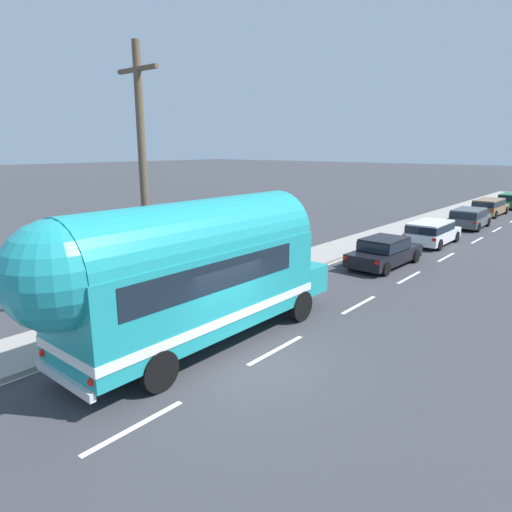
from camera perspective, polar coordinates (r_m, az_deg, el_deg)
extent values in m
plane|color=#38383D|center=(12.12, -0.81, -13.48)|extent=(300.00, 300.00, 0.00)
cube|color=silver|center=(10.08, -14.97, -20.04)|extent=(0.14, 2.40, 0.01)
cube|color=silver|center=(12.90, 2.55, -11.71)|extent=(0.14, 2.40, 0.01)
cube|color=silver|center=(16.75, 12.83, -5.99)|extent=(0.14, 2.40, 0.01)
cube|color=silver|center=(20.79, 18.72, -2.55)|extent=(0.14, 2.40, 0.01)
cube|color=silver|center=(25.26, 22.81, -0.13)|extent=(0.14, 2.40, 0.01)
cube|color=silver|center=(30.65, 26.06, 1.80)|extent=(0.14, 2.40, 0.01)
cube|color=silver|center=(35.28, 28.03, 2.96)|extent=(0.14, 2.40, 0.01)
cube|color=silver|center=(23.57, 11.29, -0.23)|extent=(0.12, 80.00, 0.01)
cube|color=gray|center=(22.50, 6.12, -0.51)|extent=(2.43, 90.00, 0.15)
cylinder|color=brown|center=(14.47, -13.90, 8.17)|extent=(0.24, 0.24, 8.50)
cube|color=brown|center=(14.59, -14.72, 21.78)|extent=(1.80, 0.12, 0.12)
cube|color=teal|center=(12.67, -7.63, -3.82)|extent=(2.51, 7.72, 2.30)
cylinder|color=teal|center=(12.38, -7.79, 1.26)|extent=(2.46, 7.62, 2.45)
sphere|color=teal|center=(10.30, -23.64, -2.27)|extent=(2.40, 2.40, 2.40)
cube|color=teal|center=(16.11, 4.35, -2.47)|extent=(2.26, 1.30, 0.95)
cube|color=white|center=(12.88, -7.54, -6.59)|extent=(2.55, 7.76, 0.24)
cube|color=black|center=(12.31, -8.74, -1.47)|extent=(2.54, 5.92, 0.76)
cube|color=black|center=(10.43, -23.43, -4.93)|extent=(2.00, 0.08, 0.84)
cube|color=white|center=(10.87, -22.86, -11.22)|extent=(0.80, 0.06, 0.90)
cube|color=silver|center=(11.08, -22.99, -14.17)|extent=(2.34, 0.14, 0.20)
sphere|color=red|center=(11.86, -25.16, -10.93)|extent=(0.20, 0.20, 0.20)
sphere|color=red|center=(10.14, -19.91, -14.65)|extent=(0.20, 0.20, 0.20)
cube|color=black|center=(15.32, 3.13, 1.82)|extent=(2.14, 0.10, 0.96)
cube|color=silver|center=(16.69, 5.73, -2.38)|extent=(0.90, 0.10, 0.56)
cylinder|color=black|center=(16.18, -1.25, -4.49)|extent=(0.26, 1.00, 1.00)
cylinder|color=black|center=(14.82, 5.61, -6.26)|extent=(0.26, 1.00, 1.00)
cylinder|color=black|center=(12.74, -18.73, -10.34)|extent=(0.26, 1.00, 1.00)
cylinder|color=black|center=(10.97, -12.11, -13.93)|extent=(0.26, 1.00, 1.00)
cube|color=black|center=(22.35, 15.85, 0.12)|extent=(1.93, 4.63, 0.60)
cube|color=black|center=(22.12, 15.81, 1.51)|extent=(1.66, 2.27, 0.55)
cube|color=black|center=(22.12, 15.80, 1.43)|extent=(1.72, 2.32, 0.43)
cube|color=red|center=(20.68, 11.13, -0.16)|extent=(0.20, 0.05, 0.14)
cube|color=red|center=(19.96, 14.97, -0.87)|extent=(0.20, 0.05, 0.14)
cylinder|color=black|center=(24.15, 15.67, 0.62)|extent=(0.22, 0.65, 0.64)
cylinder|color=black|center=(23.48, 19.42, -0.01)|extent=(0.22, 0.65, 0.64)
cylinder|color=black|center=(21.41, 11.88, -0.78)|extent=(0.22, 0.65, 0.64)
cylinder|color=black|center=(20.64, 16.00, -1.55)|extent=(0.22, 0.65, 0.64)
cube|color=white|center=(28.31, 21.31, 2.45)|extent=(1.92, 4.44, 0.60)
cube|color=white|center=(27.77, 21.09, 3.48)|extent=(1.72, 3.19, 0.55)
cube|color=black|center=(27.77, 21.09, 3.42)|extent=(1.78, 3.23, 0.43)
cube|color=red|center=(26.49, 18.09, 2.40)|extent=(0.20, 0.04, 0.14)
cube|color=red|center=(25.94, 21.48, 1.90)|extent=(0.20, 0.04, 0.14)
cylinder|color=black|center=(30.04, 20.58, 2.72)|extent=(0.20, 0.64, 0.64)
cylinder|color=black|center=(29.51, 23.89, 2.24)|extent=(0.20, 0.64, 0.64)
cylinder|color=black|center=(27.24, 18.44, 1.85)|extent=(0.20, 0.64, 0.64)
cylinder|color=black|center=(26.66, 22.06, 1.31)|extent=(0.20, 0.64, 0.64)
cube|color=#474C51|center=(35.18, 25.29, 4.08)|extent=(2.00, 4.32, 0.60)
cube|color=#474C51|center=(34.65, 25.20, 4.93)|extent=(1.76, 3.07, 0.55)
cube|color=black|center=(34.65, 25.19, 4.88)|extent=(1.82, 3.11, 0.43)
cube|color=red|center=(33.30, 23.07, 4.14)|extent=(0.20, 0.05, 0.14)
cube|color=red|center=(32.91, 25.81, 3.78)|extent=(0.20, 0.05, 0.14)
cylinder|color=black|center=(36.80, 24.44, 4.21)|extent=(0.22, 0.65, 0.64)
cylinder|color=black|center=(36.42, 27.18, 3.84)|extent=(0.22, 0.65, 0.64)
cylinder|color=black|center=(34.05, 23.21, 3.67)|extent=(0.22, 0.65, 0.64)
cylinder|color=black|center=(33.63, 26.16, 3.26)|extent=(0.22, 0.65, 0.64)
cube|color=olive|center=(42.45, 27.33, 5.27)|extent=(1.91, 4.79, 0.60)
cube|color=olive|center=(41.92, 27.25, 5.99)|extent=(1.68, 3.54, 0.55)
cube|color=black|center=(41.93, 27.24, 5.95)|extent=(1.74, 3.58, 0.43)
cube|color=red|center=(40.33, 25.42, 5.38)|extent=(0.20, 0.04, 0.14)
cube|color=red|center=(39.94, 27.58, 5.08)|extent=(0.20, 0.04, 0.14)
cylinder|color=black|center=(44.30, 26.77, 5.36)|extent=(0.21, 0.64, 0.64)
cylinder|color=black|center=(43.90, 28.94, 5.06)|extent=(0.21, 0.64, 0.64)
cylinder|color=black|center=(41.08, 25.54, 4.95)|extent=(0.21, 0.64, 0.64)
cylinder|color=black|center=(40.65, 27.88, 4.63)|extent=(0.21, 0.64, 0.64)
cube|color=#196633|center=(48.53, 29.46, 5.89)|extent=(1.82, 4.38, 0.60)
cube|color=#196633|center=(48.00, 29.43, 6.52)|extent=(1.60, 2.93, 0.55)
cube|color=black|center=(48.01, 29.43, 6.49)|extent=(1.66, 2.97, 0.43)
cube|color=red|center=(46.51, 28.05, 6.01)|extent=(0.20, 0.04, 0.14)
cylinder|color=black|center=(50.15, 28.80, 5.93)|extent=(0.21, 0.64, 0.64)
cylinder|color=black|center=(47.26, 28.09, 5.64)|extent=(0.21, 0.64, 0.64)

